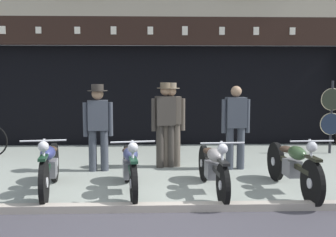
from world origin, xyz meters
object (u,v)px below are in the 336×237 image
(salesman_left, at_px, (98,123))
(tyre_sign_pole, at_px, (331,112))
(shopkeeper_center, at_px, (165,121))
(advert_board_near, at_px, (71,78))
(motorcycle_center_right, at_px, (293,165))
(assistant_far_right, at_px, (171,120))
(motorcycle_left, at_px, (49,165))
(salesman_right, at_px, (236,123))
(motorcycle_center_left, at_px, (130,166))
(advert_board_far, at_px, (22,73))
(motorcycle_center, at_px, (213,166))

(salesman_left, relative_size, tyre_sign_pole, 0.97)
(shopkeeper_center, distance_m, advert_board_near, 3.75)
(motorcycle_center_right, bearing_deg, assistant_far_right, -48.33)
(motorcycle_left, distance_m, advert_board_near, 4.66)
(motorcycle_left, bearing_deg, assistant_far_right, -146.36)
(salesman_right, bearing_deg, motorcycle_left, 19.51)
(motorcycle_left, distance_m, shopkeeper_center, 2.54)
(motorcycle_center_left, xyz_separation_m, salesman_left, (-0.69, 1.46, 0.51))
(salesman_left, bearing_deg, motorcycle_center_right, 146.80)
(salesman_left, xyz_separation_m, tyre_sign_pole, (5.20, 1.58, 0.04))
(shopkeeper_center, xyz_separation_m, advert_board_far, (-3.68, 2.74, 0.96))
(motorcycle_center_left, bearing_deg, motorcycle_left, -9.90)
(tyre_sign_pole, height_order, advert_board_far, advert_board_far)
(motorcycle_left, height_order, salesman_right, salesman_right)
(motorcycle_left, xyz_separation_m, assistant_far_right, (1.96, 1.75, 0.50))
(motorcycle_center_right, height_order, advert_board_far, advert_board_far)
(motorcycle_center_left, bearing_deg, salesman_right, -150.11)
(salesman_left, bearing_deg, advert_board_far, -59.37)
(tyre_sign_pole, xyz_separation_m, advert_board_far, (-7.61, 1.43, 0.92))
(salesman_right, bearing_deg, motorcycle_center_left, 32.57)
(motorcycle_center, bearing_deg, assistant_far_right, -76.30)
(salesman_left, bearing_deg, salesman_right, 173.41)
(shopkeeper_center, height_order, advert_board_far, advert_board_far)
(motorcycle_left, relative_size, salesman_right, 1.23)
(salesman_left, distance_m, tyre_sign_pole, 5.44)
(shopkeeper_center, height_order, tyre_sign_pole, tyre_sign_pole)
(motorcycle_left, distance_m, motorcycle_center, 2.53)
(motorcycle_center_left, bearing_deg, tyre_sign_pole, -154.15)
(assistant_far_right, bearing_deg, motorcycle_left, 36.61)
(shopkeeper_center, distance_m, advert_board_far, 4.69)
(tyre_sign_pole, bearing_deg, assistant_far_right, -161.82)
(motorcycle_center, relative_size, assistant_far_right, 1.20)
(salesman_right, bearing_deg, advert_board_near, -43.35)
(salesman_left, relative_size, advert_board_near, 1.76)
(motorcycle_center_right, xyz_separation_m, shopkeeper_center, (-1.93, 1.78, 0.50))
(motorcycle_left, distance_m, salesman_left, 1.60)
(motorcycle_center_left, xyz_separation_m, advert_board_far, (-3.09, 4.46, 1.47))
(motorcycle_left, height_order, assistant_far_right, assistant_far_right)
(shopkeeper_center, bearing_deg, advert_board_near, -61.00)
(motorcycle_center_right, bearing_deg, shopkeeper_center, -45.51)
(motorcycle_center_right, relative_size, advert_board_near, 2.22)
(motorcycle_center_right, distance_m, advert_board_far, 7.35)
(motorcycle_center, relative_size, shopkeeper_center, 1.20)
(motorcycle_center_left, height_order, shopkeeper_center, shopkeeper_center)
(salesman_right, xyz_separation_m, advert_board_near, (-3.77, 2.94, 0.88))
(motorcycle_center_right, bearing_deg, salesman_right, -72.82)
(tyre_sign_pole, bearing_deg, advert_board_near, 167.29)
(motorcycle_left, xyz_separation_m, motorcycle_center, (2.53, -0.07, -0.02))
(salesman_right, distance_m, assistant_far_right, 1.27)
(motorcycle_center_right, height_order, tyre_sign_pole, tyre_sign_pole)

